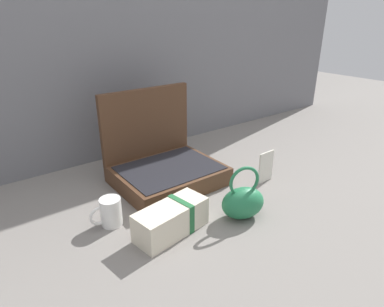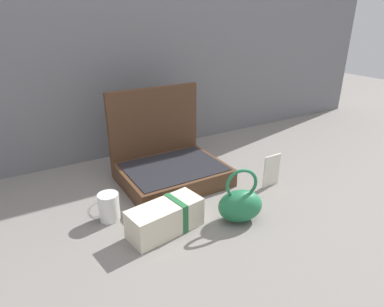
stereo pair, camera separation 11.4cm
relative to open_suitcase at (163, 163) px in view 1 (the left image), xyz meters
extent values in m
plane|color=slate|center=(-0.03, -0.20, -0.08)|extent=(6.00, 6.00, 0.00)
cube|color=#4C301E|center=(0.00, -0.05, -0.04)|extent=(0.41, 0.32, 0.07)
cube|color=black|center=(0.00, -0.05, 0.00)|extent=(0.38, 0.29, 0.00)
cube|color=#4C301E|center=(0.00, 0.12, 0.11)|extent=(0.41, 0.02, 0.36)
ellipsoid|color=#237247|center=(0.07, -0.40, -0.02)|extent=(0.17, 0.14, 0.11)
torus|color=#237247|center=(0.07, -0.40, 0.06)|extent=(0.11, 0.04, 0.11)
cube|color=beige|center=(-0.18, -0.32, -0.03)|extent=(0.26, 0.14, 0.10)
cube|color=#236638|center=(-0.13, -0.32, -0.03)|extent=(0.04, 0.11, 0.10)
cylinder|color=white|center=(-0.31, -0.17, -0.03)|extent=(0.07, 0.07, 0.10)
torus|color=white|center=(-0.35, -0.17, -0.03)|extent=(0.07, 0.01, 0.07)
cube|color=silver|center=(0.33, -0.27, -0.01)|extent=(0.08, 0.01, 0.13)
camera|label=1|loc=(-0.65, -1.06, 0.57)|focal=30.85mm
camera|label=2|loc=(-0.55, -1.12, 0.57)|focal=30.85mm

